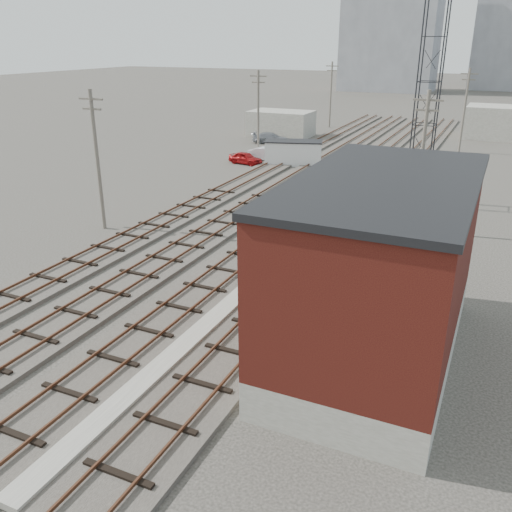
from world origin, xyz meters
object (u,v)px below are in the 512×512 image
Objects in this scene: car_grey at (271,138)px; switch_stand at (319,192)px; site_trailer at (293,153)px; signal_mast at (284,280)px; car_silver at (268,154)px; car_red at (245,158)px.

switch_stand is at bearing -160.68° from car_grey.
signal_mast is at bearing -86.44° from site_trailer.
switch_stand is 25.07m from car_grey.
car_silver reaches higher than switch_stand.
site_trailer is (-11.87, 32.20, -1.34)m from signal_mast.
car_red is (-10.99, 9.28, 0.04)m from switch_stand.
signal_mast is at bearing -81.19° from switch_stand.
switch_stand is at bearing -129.69° from car_silver.
site_trailer reaches higher than car_grey.
signal_mast reaches higher than car_silver.
site_trailer is 1.74× the size of car_red.
car_red is (-16.40, 30.43, -1.95)m from signal_mast.
car_grey is at bearing 116.49° from switch_stand.
car_red is at bearing 118.32° from signal_mast.
signal_mast is 1.00× the size of car_silver.
signal_mast reaches higher than switch_stand.
car_silver is 10.46m from car_grey.
switch_stand is at bearing -119.97° from car_red.
car_grey is at bearing 107.12° from site_trailer.
site_trailer is (-6.46, 11.05, 0.65)m from switch_stand.
car_silver is (-14.84, 32.68, -1.85)m from signal_mast.
signal_mast is 21.92m from switch_stand.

